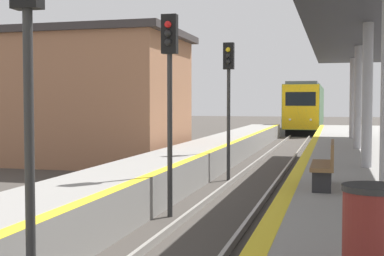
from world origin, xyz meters
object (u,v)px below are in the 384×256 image
Objects in this scene: signal_near at (27,53)px; signal_mid at (170,76)px; trash_bin at (373,229)px; train at (306,107)px; signal_far at (229,85)px; bench at (326,163)px.

signal_near is 1.00× the size of signal_mid.
signal_mid reaches higher than trash_bin.
signal_mid is 7.70m from trash_bin.
train is 3.59× the size of signal_far.
bench is (3.43, 5.21, -1.81)m from signal_near.
trash_bin is 5.41m from bench.
signal_mid is 2.83× the size of bench.
signal_near is at bearing -123.37° from bench.
bench is at bearing 95.72° from trash_bin.
train is 44.21m from signal_near.
signal_far is at bearing 89.57° from signal_near.
bench is at bearing -86.54° from train.
bench is (2.36, -38.97, -0.74)m from train.
train is at bearing 93.73° from trash_bin.
trash_bin is (3.97, -0.17, -1.86)m from signal_near.
signal_far is at bearing 115.57° from bench.
signal_near is 4.38m from trash_bin.
train is 10.17× the size of bench.
signal_far is (0.20, 6.09, 0.00)m from signal_mid.
signal_near is 5.32× the size of trash_bin.
signal_near is 1.00× the size of signal_far.
signal_far is 5.32× the size of trash_bin.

